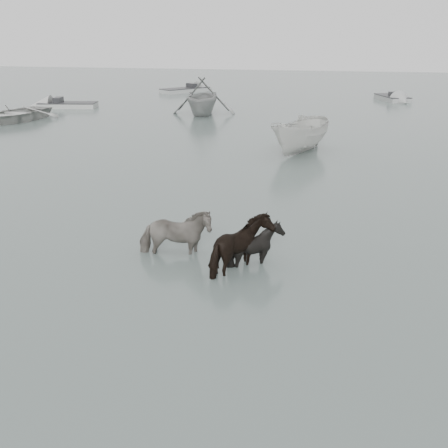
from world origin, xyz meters
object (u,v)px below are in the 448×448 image
(pony_pinto, at_px, (175,225))
(pony_dark, at_px, (243,240))
(pony_black, at_px, (256,238))
(rowboat_lead, at_px, (15,112))

(pony_pinto, xyz_separation_m, pony_dark, (1.84, -0.61, -0.03))
(pony_black, relative_size, rowboat_lead, 0.25)
(rowboat_lead, bearing_deg, pony_black, -38.48)
(pony_pinto, bearing_deg, pony_dark, -120.56)
(pony_black, distance_m, rowboat_lead, 26.58)
(pony_dark, bearing_deg, pony_pinto, 74.89)
(pony_black, height_order, rowboat_lead, pony_black)
(pony_dark, distance_m, rowboat_lead, 26.79)
(pony_black, xyz_separation_m, rowboat_lead, (-18.27, 19.31, -0.11))
(pony_dark, height_order, rowboat_lead, pony_dark)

